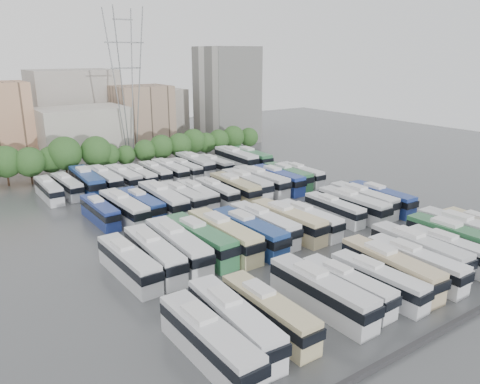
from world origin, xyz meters
TOP-DOWN VIEW (x-y plane):
  - ground at (0.00, 0.00)m, footprint 220.00×220.00m
  - parapet at (0.00, -33.00)m, footprint 56.00×0.50m
  - tree_line at (-2.63, 42.08)m, footprint 64.83×7.64m
  - city_buildings at (-7.46, 71.86)m, footprint 102.00×35.00m
  - apartment_tower at (34.00, 58.00)m, footprint 14.00×14.00m
  - electricity_pylon at (2.00, 50.00)m, footprint 9.00×6.91m
  - bus_r0_s0 at (-21.59, -24.38)m, footprint 2.91×12.60m
  - bus_r0_s1 at (-18.39, -23.26)m, footprint 3.38×12.79m
  - bus_r0_s2 at (-14.75, -23.51)m, footprint 2.60×11.90m
  - bus_r0_s4 at (-8.41, -23.79)m, footprint 2.99×12.78m
  - bus_r0_s5 at (-4.97, -24.00)m, footprint 2.79×11.10m
  - bus_r0_s6 at (-1.54, -25.06)m, footprint 2.90×11.25m
  - bus_r0_s7 at (1.60, -24.15)m, footprint 3.39×12.72m
  - bus_r0_s8 at (5.07, -24.86)m, footprint 2.71×11.95m
  - bus_r0_s9 at (8.14, -23.11)m, footprint 3.37×12.88m
  - bus_r0_s10 at (11.52, -25.37)m, footprint 2.62×11.80m
  - bus_r0_s11 at (14.78, -23.87)m, footprint 3.04×13.17m
  - bus_r0_s12 at (18.11, -23.35)m, footprint 3.23×13.42m
  - bus_r1_s0 at (-21.35, -6.52)m, footprint 3.05×12.19m
  - bus_r1_s1 at (-18.07, -6.12)m, footprint 3.16×12.75m
  - bus_r1_s2 at (-14.83, -5.81)m, footprint 3.42×13.48m
  - bus_r1_s3 at (-11.62, -5.58)m, footprint 3.45×13.30m
  - bus_r1_s4 at (-8.43, -6.14)m, footprint 3.06×13.64m
  - bus_r1_s5 at (-5.07, -6.97)m, footprint 3.31×13.33m
  - bus_r1_s6 at (-1.61, -5.61)m, footprint 2.94×12.72m
  - bus_r1_s7 at (1.86, -6.61)m, footprint 3.47×13.04m
  - bus_r1_s8 at (5.06, -7.27)m, footprint 2.75×11.64m
  - bus_r1_s10 at (11.55, -5.98)m, footprint 2.60×11.00m
  - bus_r1_s11 at (14.82, -6.78)m, footprint 2.83×12.66m
  - bus_r1_s12 at (18.27, -5.72)m, footprint 2.98×12.55m
  - bus_r1_s13 at (21.37, -6.75)m, footprint 3.17×12.34m
  - bus_r2_s1 at (-18.04, 13.11)m, footprint 2.63×11.17m
  - bus_r2_s2 at (-14.83, 11.66)m, footprint 3.34×12.89m
  - bus_r2_s3 at (-11.69, 12.38)m, footprint 3.06×11.90m
  - bus_r2_s4 at (-8.39, 11.67)m, footprint 3.34×13.66m
  - bus_r2_s5 at (-4.87, 12.15)m, footprint 3.04×11.97m
  - bus_r2_s6 at (-1.78, 12.35)m, footprint 2.77×11.17m
  - bus_r2_s7 at (1.52, 11.66)m, footprint 2.72×11.36m
  - bus_r2_s8 at (5.02, 11.36)m, footprint 3.09×12.73m
  - bus_r2_s9 at (8.18, 12.23)m, footprint 3.06×12.78m
  - bus_r2_s10 at (11.34, 12.16)m, footprint 3.35×13.38m
  - bus_r2_s11 at (14.88, 11.71)m, footprint 2.86×12.76m
  - bus_r2_s12 at (18.12, 12.67)m, footprint 3.06×12.27m
  - bus_r2_s13 at (21.50, 12.76)m, footprint 2.48×11.27m
  - bus_r3_s0 at (-21.49, 29.42)m, footprint 2.50×11.14m
  - bus_r3_s1 at (-18.23, 30.03)m, footprint 2.91×11.31m
  - bus_r3_s2 at (-14.85, 29.64)m, footprint 3.37×13.69m
  - bus_r3_s3 at (-11.60, 29.76)m, footprint 2.91×12.62m
  - bus_r3_s4 at (-8.21, 29.15)m, footprint 3.13×12.24m
  - bus_r3_s5 at (-4.96, 29.02)m, footprint 2.70×11.22m
  - bus_r3_s6 at (-1.48, 29.58)m, footprint 2.69×11.31m
  - bus_r3_s7 at (1.59, 29.30)m, footprint 2.69×11.89m
  - bus_r3_s8 at (4.96, 29.37)m, footprint 2.60×10.99m
  - bus_r3_s9 at (8.18, 30.95)m, footprint 3.03×12.83m
  - bus_r3_s10 at (11.68, 28.92)m, footprint 2.96×11.32m
  - bus_r3_s12 at (18.01, 30.01)m, footprint 3.35×13.77m
  - bus_r3_s13 at (21.27, 29.00)m, footprint 3.38×13.20m

SIDE VIEW (x-z plane):
  - ground at x=0.00m, z-range 0.00..0.00m
  - parapet at x=0.00m, z-range 0.00..0.50m
  - bus_r3_s8 at x=4.96m, z-range -0.03..3.40m
  - bus_r1_s10 at x=11.55m, z-range -0.03..3.40m
  - bus_r0_s5 at x=-4.97m, z-range -0.03..3.43m
  - bus_r2_s6 at x=-1.78m, z-range -0.03..3.45m
  - bus_r3_s0 at x=-21.49m, z-range -0.03..3.46m
  - bus_r2_s1 at x=-18.04m, z-range -0.03..3.46m
  - bus_r0_s6 at x=-1.54m, z-range -0.03..3.47m
  - bus_r3_s5 at x=-4.96m, z-range -0.03..3.47m
  - bus_r3_s10 at x=11.68m, z-range -0.03..3.49m
  - bus_r3_s1 at x=-18.23m, z-range -0.03..3.49m
  - bus_r2_s13 at x=21.50m, z-range -0.03..3.50m
  - bus_r3_s6 at x=-1.48m, z-range -0.03..3.50m
  - bus_r2_s7 at x=1.52m, z-range -0.03..3.52m
  - bus_r1_s8 at x=5.06m, z-range -0.03..3.60m
  - bus_r0_s10 at x=11.52m, z-range -0.03..3.67m
  - bus_r2_s3 at x=-11.69m, z-range -0.03..3.67m
  - bus_r3_s7 at x=1.59m, z-range -0.03..3.69m
  - bus_r2_s5 at x=-4.87m, z-range -0.03..3.69m
  - bus_r0_s2 at x=-14.75m, z-range -0.03..3.70m
  - bus_r0_s8 at x=5.07m, z-range -0.03..3.71m
  - bus_r1_s0 at x=-21.35m, z-range -0.03..3.76m
  - bus_r3_s4 at x=-8.21m, z-range -0.03..3.78m
  - bus_r2_s12 at x=18.12m, z-range -0.03..3.79m
  - bus_r1_s13 at x=21.37m, z-range -0.03..3.81m
  - bus_r1_s12 at x=18.27m, z-range -0.04..3.88m
  - bus_r0_s0 at x=-21.59m, z-range -0.04..3.90m
  - bus_r3_s3 at x=-11.60m, z-range -0.04..3.91m
  - bus_r0_s7 at x=1.60m, z-range -0.04..3.92m
  - bus_r1_s11 at x=14.82m, z-range -0.04..3.93m
  - bus_r1_s1 at x=-18.07m, z-range -0.04..3.94m
  - bus_r2_s8 at x=5.02m, z-range -0.04..3.94m
  - bus_r0_s1 at x=-18.39m, z-range -0.04..3.94m
  - bus_r1_s6 at x=-1.61m, z-range -0.04..3.94m
  - bus_r2_s9 at x=8.18m, z-range -0.04..3.95m
  - bus_r0_s4 at x=-8.41m, z-range -0.04..3.96m
  - bus_r2_s11 at x=14.88m, z-range -0.04..3.96m
  - bus_r0_s9 at x=8.14m, z-range -0.04..3.97m
  - bus_r3_s9 at x=8.18m, z-range -0.04..3.97m
  - bus_r2_s2 at x=-14.83m, z-range -0.04..3.98m
  - bus_r1_s7 at x=1.86m, z-range -0.04..4.02m
  - bus_r3_s13 at x=21.27m, z-range -0.04..4.07m
  - bus_r0_s11 at x=14.78m, z-range -0.04..4.08m
  - bus_r1_s3 at x=-11.62m, z-range -0.04..4.10m
  - bus_r1_s5 at x=-5.07m, z-range -0.04..4.12m
  - bus_r2_s10 at x=11.34m, z-range -0.04..4.13m
  - bus_r0_s12 at x=18.11m, z-range -0.04..4.15m
  - bus_r1_s2 at x=-14.83m, z-range -0.04..4.16m
  - bus_r2_s4 at x=-8.39m, z-range -0.04..4.22m
  - bus_r3_s2 at x=-14.85m, z-range -0.04..4.23m
  - bus_r1_s4 at x=-8.43m, z-range -0.04..4.24m
  - bus_r3_s12 at x=18.01m, z-range -0.04..4.26m
  - tree_line at x=-2.63m, z-range 0.06..8.61m
  - city_buildings at x=-7.46m, z-range -2.13..17.87m
  - apartment_tower at x=34.00m, z-range 0.00..26.00m
  - electricity_pylon at x=2.00m, z-range 1.75..35.57m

